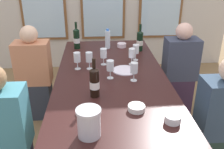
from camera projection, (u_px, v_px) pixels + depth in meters
name	position (u px, v px, depth m)	size (l,w,h in m)	color
ground_plane	(112.00, 140.00, 2.67)	(12.00, 12.00, 0.00)	olive
dining_table	(112.00, 83.00, 2.39)	(1.03, 2.27, 0.74)	#351816
white_plate_0	(125.00, 70.00, 2.49)	(0.25, 0.25, 0.01)	white
metal_pitcher	(89.00, 123.00, 1.54)	(0.16, 0.16, 0.19)	silver
wine_bottle_0	(77.00, 38.00, 3.06)	(0.08, 0.08, 0.33)	black
wine_bottle_1	(95.00, 82.00, 1.98)	(0.08, 0.08, 0.32)	black
wine_bottle_2	(140.00, 41.00, 2.98)	(0.08, 0.08, 0.32)	black
tasting_bowl_0	(136.00, 108.00, 1.84)	(0.13, 0.13, 0.04)	white
tasting_bowl_1	(122.00, 45.00, 3.15)	(0.11, 0.11, 0.05)	white
tasting_bowl_2	(173.00, 119.00, 1.70)	(0.11, 0.11, 0.05)	white
water_bottle	(108.00, 39.00, 3.07)	(0.06, 0.06, 0.24)	white
wine_glass_0	(77.00, 58.00, 2.48)	(0.07, 0.07, 0.17)	white
wine_glass_1	(136.00, 50.00, 2.71)	(0.07, 0.07, 0.17)	white
wine_glass_2	(110.00, 66.00, 2.29)	(0.07, 0.07, 0.17)	white
wine_glass_3	(134.00, 69.00, 2.24)	(0.07, 0.07, 0.17)	white
wine_glass_4	(89.00, 57.00, 2.48)	(0.07, 0.07, 0.17)	white
wine_glass_5	(132.00, 54.00, 2.59)	(0.07, 0.07, 0.17)	white
wine_glass_6	(104.00, 54.00, 2.59)	(0.07, 0.07, 0.17)	white
seated_person_0	(5.00, 137.00, 1.90)	(0.38, 0.24, 1.11)	#2E2D40
seated_person_1	(220.00, 125.00, 2.03)	(0.38, 0.24, 1.11)	#213630
seated_person_2	(35.00, 76.00, 2.88)	(0.38, 0.24, 1.11)	#303641
seated_person_3	(179.00, 72.00, 3.00)	(0.38, 0.24, 1.11)	#38253B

